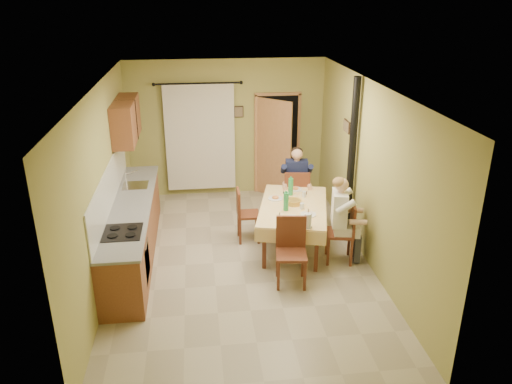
{
  "coord_description": "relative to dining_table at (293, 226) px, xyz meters",
  "views": [
    {
      "loc": [
        -0.62,
        -6.96,
        4.04
      ],
      "look_at": [
        0.25,
        0.1,
        1.15
      ],
      "focal_mm": 35.0,
      "sensor_mm": 36.0,
      "label": 1
    }
  ],
  "objects": [
    {
      "name": "curtain",
      "position": [
        -1.46,
        2.5,
        0.88
      ],
      "size": [
        1.7,
        0.07,
        2.22
      ],
      "color": "black",
      "rests_on": "ground"
    },
    {
      "name": "room_shell",
      "position": [
        -0.91,
        -0.4,
        1.44
      ],
      "size": [
        4.04,
        6.04,
        2.82
      ],
      "color": "#A29E53",
      "rests_on": "ground"
    },
    {
      "name": "picture_back",
      "position": [
        -0.66,
        2.57,
        1.37
      ],
      "size": [
        0.19,
        0.03,
        0.23
      ],
      "primitive_type": "cube",
      "color": "black",
      "rests_on": "room_shell"
    },
    {
      "name": "doorway",
      "position": [
        0.09,
        2.44,
        0.67
      ],
      "size": [
        0.96,
        0.61,
        2.15
      ],
      "color": "black",
      "rests_on": "ground"
    },
    {
      "name": "chair_left",
      "position": [
        -0.72,
        0.34,
        -0.09
      ],
      "size": [
        0.38,
        0.38,
        0.93
      ],
      "rotation": [
        0.0,
        0.0,
        -1.57
      ],
      "color": "#5D2B19",
      "rests_on": "ground"
    },
    {
      "name": "stove_flue",
      "position": [
        0.99,
        0.2,
        0.64
      ],
      "size": [
        0.24,
        0.24,
        2.8
      ],
      "color": "black",
      "rests_on": "ground"
    },
    {
      "name": "picture_right",
      "position": [
        1.06,
        0.8,
        1.47
      ],
      "size": [
        0.03,
        0.31,
        0.21
      ],
      "primitive_type": "cube",
      "color": "brown",
      "rests_on": "room_shell"
    },
    {
      "name": "chair_near",
      "position": [
        -0.24,
        -1.1,
        -0.09
      ],
      "size": [
        0.49,
        0.49,
        1.0
      ],
      "rotation": [
        0.0,
        0.0,
        3.01
      ],
      "color": "#5D2B19",
      "rests_on": "ground"
    },
    {
      "name": "kitchen_run",
      "position": [
        -2.61,
        -0.0,
        0.1
      ],
      "size": [
        0.64,
        3.64,
        1.56
      ],
      "color": "brown",
      "rests_on": "ground"
    },
    {
      "name": "man_far",
      "position": [
        0.25,
        1.02,
        0.5
      ],
      "size": [
        0.61,
        0.51,
        1.39
      ],
      "rotation": [
        0.0,
        0.0,
        -0.13
      ],
      "color": "#141938",
      "rests_on": "chair_far"
    },
    {
      "name": "floor",
      "position": [
        -0.91,
        -0.4,
        -0.38
      ],
      "size": [
        4.0,
        6.0,
        0.01
      ],
      "primitive_type": "cube",
      "color": "tan",
      "rests_on": "ground"
    },
    {
      "name": "man_right",
      "position": [
        0.65,
        -0.54,
        0.5
      ],
      "size": [
        0.53,
        0.63,
        1.39
      ],
      "rotation": [
        0.0,
        0.0,
        1.38
      ],
      "color": "silver",
      "rests_on": "chair_right"
    },
    {
      "name": "upper_cabinets",
      "position": [
        -2.73,
        1.3,
        1.57
      ],
      "size": [
        0.35,
        1.4,
        0.7
      ],
      "primitive_type": "cube",
      "color": "brown",
      "rests_on": "room_shell"
    },
    {
      "name": "chair_far",
      "position": [
        0.25,
        1.0,
        -0.09
      ],
      "size": [
        0.51,
        0.51,
        1.03
      ],
      "rotation": [
        0.0,
        0.0,
        -0.13
      ],
      "color": "#5D2B19",
      "rests_on": "ground"
    },
    {
      "name": "dining_table",
      "position": [
        0.0,
        0.0,
        0.0
      ],
      "size": [
        1.47,
        1.99,
        0.76
      ],
      "rotation": [
        0.0,
        0.0,
        -0.24
      ],
      "color": "#E8C27A",
      "rests_on": "ground"
    },
    {
      "name": "chair_right",
      "position": [
        0.66,
        -0.54,
        -0.09
      ],
      "size": [
        0.49,
        0.49,
        0.98
      ],
      "rotation": [
        0.0,
        0.0,
        1.38
      ],
      "color": "#5D2B19",
      "rests_on": "ground"
    },
    {
      "name": "tableware",
      "position": [
        -0.01,
        -0.1,
        0.45
      ],
      "size": [
        0.67,
        1.69,
        0.33
      ],
      "color": "white",
      "rests_on": "dining_table"
    }
  ]
}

